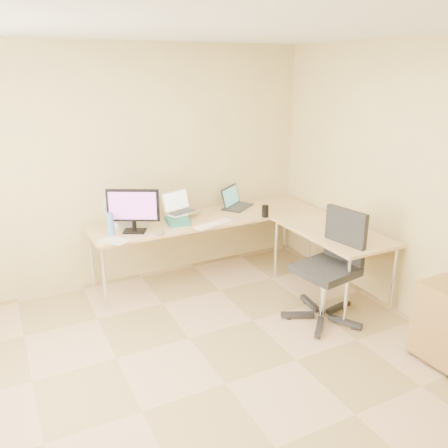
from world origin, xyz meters
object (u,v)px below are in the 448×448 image
desk_return (330,262)px  water_bottle (110,224)px  laptop_center (181,203)px  laptop_return (348,224)px  keyboard (214,224)px  monitor (133,211)px  mug (145,223)px  desk_main (208,247)px  laptop_black (238,197)px  desk_fan (114,211)px  office_chair (325,272)px

desk_return → water_bottle: 2.33m
laptop_center → laptop_return: (1.33, -1.24, -0.08)m
desk_return → keyboard: keyboard is taller
monitor → mug: monitor is taller
desk_main → laptop_black: (0.48, 0.16, 0.49)m
laptop_center → water_bottle: 0.88m
water_bottle → desk_fan: 0.33m
desk_return → mug: 2.01m
desk_main → laptop_center: (-0.28, 0.10, 0.54)m
desk_main → office_chair: (0.57, -1.40, 0.14)m
desk_return → laptop_center: 1.76m
laptop_return → mug: bearing=59.7°
desk_return → laptop_return: laptop_return is taller
desk_main → mug: (-0.75, -0.04, 0.41)m
monitor → desk_fan: 0.33m
laptop_black → desk_main: bearing=162.8°
laptop_center → laptop_return: size_ratio=1.29×
laptop_center → water_bottle: bearing=174.8°
monitor → keyboard: bearing=15.2°
desk_main → water_bottle: water_bottle is taller
water_bottle → laptop_return: water_bottle is taller
monitor → water_bottle: bearing=-152.2°
desk_main → water_bottle: (-1.13, -0.11, 0.48)m
laptop_black → laptop_return: (0.57, -1.30, -0.03)m
keyboard → office_chair: (0.64, -1.10, -0.24)m
mug → water_bottle: size_ratio=0.45×
desk_fan → laptop_return: bearing=-35.8°
desk_return → laptop_center: size_ratio=3.43×
monitor → keyboard: (0.82, -0.19, -0.22)m
laptop_black → water_bottle: size_ratio=1.68×
mug → desk_fan: size_ratio=0.34×
mug → office_chair: bearing=-45.9°
monitor → laptop_center: monitor is taller
desk_return → keyboard: size_ratio=2.90×
mug → desk_main: bearing=3.2°
keyboard → desk_fan: (-0.94, 0.49, 0.15)m
desk_main → monitor: (-0.88, -0.11, 0.59)m
laptop_return → office_chair: size_ratio=0.27×
desk_main → office_chair: 1.52m
laptop_center → keyboard: laptop_center is taller
desk_main → laptop_center: bearing=159.6°
desk_fan → laptop_return: (2.06, -1.32, -0.06)m
keyboard → water_bottle: (-1.06, 0.19, 0.11)m
water_bottle → desk_return: bearing=-23.0°
desk_main → desk_return: 1.40m
desk_fan → office_chair: desk_fan is taller
keyboard → desk_return: bearing=-48.8°
laptop_center → laptop_black: laptop_center is taller
desk_main → keyboard: (-0.07, -0.30, 0.38)m
laptop_black → mug: size_ratio=3.76×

